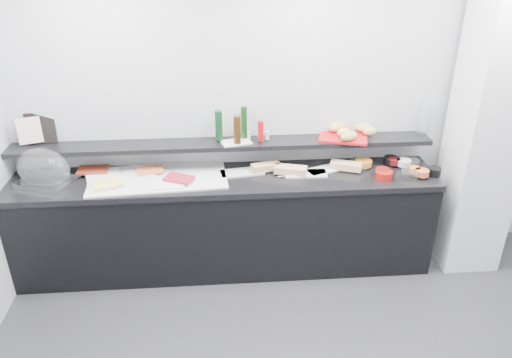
{
  "coord_description": "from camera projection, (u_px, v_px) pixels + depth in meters",
  "views": [
    {
      "loc": [
        -0.73,
        -2.07,
        2.8
      ],
      "look_at": [
        -0.45,
        1.45,
        1.0
      ],
      "focal_mm": 35.0,
      "sensor_mm": 36.0,
      "label": 1
    }
  ],
  "objects": [
    {
      "name": "back_wall",
      "position": [
        303.0,
        113.0,
        4.33
      ],
      "size": [
        5.0,
        0.02,
        2.7
      ],
      "primitive_type": "cube",
      "color": "#B4B6BB",
      "rests_on": "ground"
    },
    {
      "name": "column",
      "position": [
        489.0,
        122.0,
        4.12
      ],
      "size": [
        0.5,
        0.5,
        2.7
      ],
      "primitive_type": "cube",
      "color": "silver",
      "rests_on": "ground"
    },
    {
      "name": "buffet_cabinet",
      "position": [
        226.0,
        225.0,
        4.43
      ],
      "size": [
        3.6,
        0.6,
        0.85
      ],
      "primitive_type": "cube",
      "color": "black",
      "rests_on": "ground"
    },
    {
      "name": "counter_top",
      "position": [
        224.0,
        180.0,
        4.23
      ],
      "size": [
        3.62,
        0.62,
        0.05
      ],
      "primitive_type": "cube",
      "color": "black",
      "rests_on": "buffet_cabinet"
    },
    {
      "name": "wall_shelf",
      "position": [
        223.0,
        144.0,
        4.27
      ],
      "size": [
        3.6,
        0.25,
        0.04
      ],
      "primitive_type": "cube",
      "color": "black",
      "rests_on": "back_wall"
    },
    {
      "name": "cloche_base",
      "position": [
        47.0,
        182.0,
        4.1
      ],
      "size": [
        0.52,
        0.43,
        0.04
      ],
      "primitive_type": "cube",
      "rotation": [
        0.0,
        0.0,
        -0.36
      ],
      "color": "silver",
      "rests_on": "counter_top"
    },
    {
      "name": "cloche_dome",
      "position": [
        43.0,
        169.0,
        4.08
      ],
      "size": [
        0.56,
        0.48,
        0.34
      ],
      "primitive_type": "ellipsoid",
      "rotation": [
        0.0,
        0.0,
        -0.42
      ],
      "color": "white",
      "rests_on": "cloche_base"
    },
    {
      "name": "linen_runner",
      "position": [
        158.0,
        178.0,
        4.19
      ],
      "size": [
        1.17,
        0.62,
        0.01
      ],
      "primitive_type": "cube",
      "rotation": [
        0.0,
        0.0,
        0.07
      ],
      "color": "silver",
      "rests_on": "counter_top"
    },
    {
      "name": "platter_meat_a",
      "position": [
        103.0,
        174.0,
        4.21
      ],
      "size": [
        0.32,
        0.26,
        0.01
      ],
      "primitive_type": "cube",
      "rotation": [
        0.0,
        0.0,
        0.3
      ],
      "color": "white",
      "rests_on": "linen_runner"
    },
    {
      "name": "food_meat_a",
      "position": [
        93.0,
        170.0,
        4.25
      ],
      "size": [
        0.25,
        0.16,
        0.02
      ],
      "primitive_type": "cube",
      "rotation": [
        0.0,
        0.0,
        0.01
      ],
      "color": "maroon",
      "rests_on": "platter_meat_a"
    },
    {
      "name": "platter_salmon",
      "position": [
        141.0,
        171.0,
        4.27
      ],
      "size": [
        0.34,
        0.28,
        0.01
      ],
      "primitive_type": "cube",
      "rotation": [
        0.0,
        0.0,
        -0.32
      ],
      "color": "silver",
      "rests_on": "linen_runner"
    },
    {
      "name": "food_salmon",
      "position": [
        150.0,
        170.0,
        4.25
      ],
      "size": [
        0.24,
        0.18,
        0.02
      ],
      "primitive_type": "cube",
      "rotation": [
        0.0,
        0.0,
        0.2
      ],
      "color": "orange",
      "rests_on": "platter_salmon"
    },
    {
      "name": "platter_cheese",
      "position": [
        106.0,
        185.0,
        4.04
      ],
      "size": [
        0.31,
        0.27,
        0.01
      ],
      "primitive_type": "cube",
      "rotation": [
        0.0,
        0.0,
        0.43
      ],
      "color": "white",
      "rests_on": "linen_runner"
    },
    {
      "name": "food_cheese",
      "position": [
        107.0,
        184.0,
        4.02
      ],
      "size": [
        0.27,
        0.22,
        0.02
      ],
      "primitive_type": "cube",
      "rotation": [
        0.0,
        0.0,
        0.37
      ],
      "color": "#F8DB60",
      "rests_on": "platter_cheese"
    },
    {
      "name": "platter_meat_b",
      "position": [
        168.0,
        184.0,
        4.06
      ],
      "size": [
        0.28,
        0.19,
        0.01
      ],
      "primitive_type": "cube",
      "rotation": [
        0.0,
        0.0,
        0.04
      ],
      "color": "white",
      "rests_on": "linen_runner"
    },
    {
      "name": "food_meat_b",
      "position": [
        179.0,
        178.0,
        4.11
      ],
      "size": [
        0.27,
        0.23,
        0.02
      ],
      "primitive_type": "cube",
      "rotation": [
        0.0,
        0.0,
        -0.42
      ],
      "color": "maroon",
      "rests_on": "platter_meat_b"
    },
    {
      "name": "sandwich_plate_left",
      "position": [
        242.0,
        172.0,
        4.28
      ],
      "size": [
        0.39,
        0.21,
        0.01
      ],
      "primitive_type": "cube",
      "rotation": [
        0.0,
        0.0,
        0.16
      ],
      "color": "silver",
      "rests_on": "counter_top"
    },
    {
      "name": "sandwich_food_left",
      "position": [
        266.0,
        167.0,
        4.29
      ],
      "size": [
        0.26,
        0.15,
        0.06
      ],
      "primitive_type": "cube",
      "rotation": [
        0.0,
        0.0,
        0.26
      ],
      "color": "tan",
      "rests_on": "sandwich_plate_left"
    },
    {
      "name": "tongs_left",
      "position": [
        256.0,
        172.0,
        4.27
      ],
      "size": [
        0.15,
        0.06,
        0.01
      ],
      "primitive_type": "cylinder",
      "rotation": [
        0.0,
        1.57,
        0.33
      ],
      "color": "silver",
      "rests_on": "sandwich_plate_left"
    },
    {
      "name": "sandwich_plate_mid",
      "position": [
        306.0,
        174.0,
        4.26
      ],
      "size": [
        0.36,
        0.16,
        0.01
      ],
      "primitive_type": "cube",
      "rotation": [
        0.0,
        0.0,
        -0.03
      ],
      "color": "silver",
      "rests_on": "counter_top"
    },
    {
      "name": "sandwich_food_mid",
      "position": [
        291.0,
        170.0,
        4.24
      ],
      "size": [
        0.29,
        0.18,
        0.06
      ],
      "primitive_type": "cube",
      "rotation": [
        0.0,
        0.0,
        -0.29
      ],
      "color": "tan",
      "rests_on": "sandwich_plate_mid"
    },
    {
      "name": "tongs_mid",
      "position": [
        287.0,
        176.0,
        4.2
      ],
      "size": [
        0.16,
        0.01,
        0.01
      ],
      "primitive_type": "cylinder",
      "rotation": [
        0.0,
        1.57,
        0.04
      ],
      "color": "#B7BABF",
      "rests_on": "sandwich_plate_mid"
    },
    {
      "name": "sandwich_plate_right",
      "position": [
        325.0,
        169.0,
        4.33
      ],
      "size": [
        0.37,
        0.26,
        0.01
      ],
      "primitive_type": "cube",
      "rotation": [
        0.0,
        0.0,
        0.39
      ],
      "color": "white",
      "rests_on": "counter_top"
    },
    {
      "name": "sandwich_food_right",
      "position": [
        346.0,
        166.0,
        4.31
      ],
      "size": [
        0.28,
        0.19,
        0.06
      ],
      "primitive_type": "cube",
      "rotation": [
        0.0,
        0.0,
        -0.36
      ],
      "color": "#E6AC78",
      "rests_on": "sandwich_plate_right"
    },
    {
      "name": "tongs_right",
      "position": [
        336.0,
        171.0,
        4.28
      ],
      "size": [
        0.14,
        0.09,
        0.01
      ],
      "primitive_type": "cylinder",
      "rotation": [
        0.0,
        1.57,
        0.55
      ],
      "color": "silver",
      "rests_on": "sandwich_plate_right"
    },
    {
      "name": "bowl_glass_fruit",
      "position": [
        359.0,
        165.0,
        4.36
      ],
      "size": [
        0.21,
        0.21,
        0.07
      ],
      "primitive_type": "cylinder",
      "rotation": [
        0.0,
        0.0,
        -0.29
      ],
      "color": "white",
      "rests_on": "counter_top"
    },
    {
      "name": "fill_glass_fruit",
      "position": [
        363.0,
        163.0,
        4.36
      ],
      "size": [
        0.16,
        0.16,
        0.05
      ],
      "primitive_type": "cylinder",
      "rotation": [
        0.0,
        0.0,
        -0.11
      ],
      "color": "orange",
      "rests_on": "bowl_glass_fruit"
    },
    {
      "name": "bowl_black_jam",
      "position": [
        391.0,
        161.0,
        4.43
      ],
      "size": [
        0.14,
        0.14,
        0.07
      ],
      "primitive_type": "cylinder",
      "rotation": [
        0.0,
        0.0,
        -0.04
      ],
      "color": "black",
      "rests_on": "counter_top"
    },
    {
      "name": "fill_black_jam",
      "position": [
        394.0,
        161.0,
        4.39
      ],
      "size": [
        0.13,
        0.13,
        0.05
      ],
      "primitive_type": "cylinder",
      "rotation": [
        0.0,
        0.0,
        -0.36
      ],
      "color": "#580C0F",
      "rests_on": "bowl_black_jam"
    },
    {
      "name": "bowl_glass_cream",
      "position": [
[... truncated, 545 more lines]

